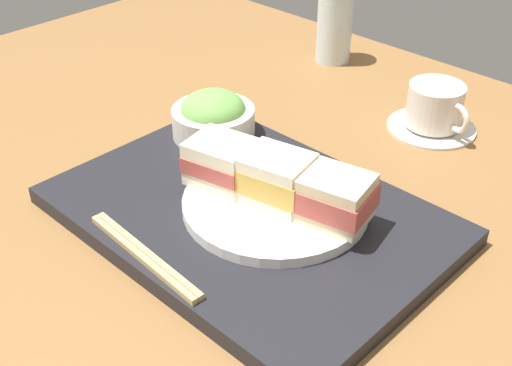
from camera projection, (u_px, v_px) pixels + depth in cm
name	position (u px, v px, depth cm)	size (l,w,h in cm)	color
ground_plane	(255.00, 195.00, 85.54)	(140.00, 100.00, 3.00)	brown
serving_tray	(249.00, 215.00, 77.69)	(43.80, 30.85, 2.09)	black
sandwich_plate	(276.00, 203.00, 76.82)	(21.35, 21.35, 1.28)	silver
sandwich_near	(222.00, 162.00, 77.98)	(8.65, 7.78, 5.35)	#EFE5C1
sandwich_middle	(276.00, 178.00, 74.91)	(9.07, 7.74, 5.61)	#EFE5C1
sandwich_far	(335.00, 198.00, 72.01)	(9.06, 7.94, 5.28)	beige
salad_bowl	(213.00, 117.00, 89.77)	(11.09, 11.09, 6.25)	silver
chopsticks_pair	(144.00, 255.00, 69.59)	(18.09, 2.54, 0.70)	tan
coffee_cup	(435.00, 110.00, 95.11)	(12.77, 12.63, 6.85)	silver
drinking_glass	(335.00, 25.00, 114.06)	(6.00, 6.00, 12.48)	silver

